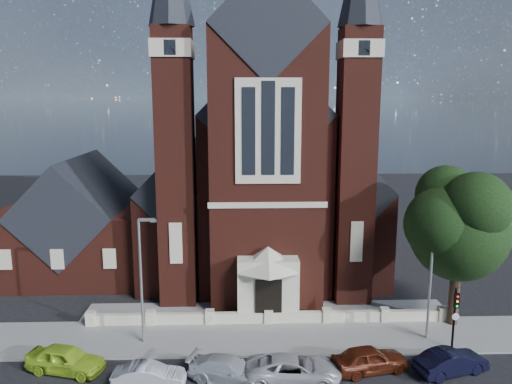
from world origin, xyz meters
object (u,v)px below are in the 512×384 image
street_tree (463,227)px  traffic_signal (455,311)px  car_white_suv (293,369)px  car_navy (451,362)px  car_dark_red (370,359)px  street_lamp_right (432,271)px  car_silver_a (149,376)px  parish_hall (81,226)px  church (260,171)px  street_lamp_left (142,274)px  car_lime_van (66,359)px  car_silver_b (229,370)px

street_tree → traffic_signal: size_ratio=2.67×
car_white_suv → car_navy: car_white_suv is taller
car_navy → car_dark_red: bearing=68.4°
street_lamp_right → car_silver_a: bearing=-163.8°
parish_hall → street_tree: bearing=-23.3°
parish_hall → traffic_signal: (27.00, -15.57, -1.43)m
car_silver_a → car_dark_red: car_dark_red is taller
church → traffic_signal: size_ratio=8.72×
street_tree → traffic_signal: 5.70m
street_lamp_right → car_silver_a: 18.00m
street_lamp_left → street_lamp_right: (18.00, 0.00, 0.00)m
car_silver_a → car_white_suv: 7.75m
street_lamp_left → car_navy: (17.78, -4.03, -3.91)m
street_tree → car_navy: street_tree is taller
car_white_suv → parish_hall: bearing=44.1°
traffic_signal → car_white_suv: 10.64m
parish_hall → street_lamp_left: 16.18m
street_lamp_left → car_lime_van: 6.30m
car_dark_red → street_lamp_right: bearing=-65.6°
street_lamp_left → car_navy: 18.64m
car_silver_a → parish_hall: bearing=26.3°
church → car_dark_red: 24.41m
street_tree → car_lime_van: 25.59m
street_lamp_right → street_tree: bearing=34.3°
street_tree → car_navy: size_ratio=2.55×
car_silver_b → street_lamp_left: bearing=69.7°
car_silver_b → parish_hall: bearing=55.3°
car_navy → car_silver_a: bearing=75.7°
church → car_silver_a: size_ratio=8.98×
street_tree → car_lime_van: street_tree is taller
street_lamp_right → car_white_suv: size_ratio=1.56×
church → car_silver_b: 24.68m
street_lamp_left → street_tree: bearing=4.8°
traffic_signal → street_lamp_right: bearing=120.0°
car_dark_red → car_navy: (4.51, -0.34, -0.05)m
street_tree → car_silver_a: bearing=-161.2°
street_tree → car_dark_red: 10.96m
street_tree → car_white_suv: 14.62m
car_dark_red → car_white_suv: bearing=88.1°
church → car_lime_van: bearing=-117.9°
car_silver_a → car_dark_red: size_ratio=0.90×
church → car_navy: church is taller
street_tree → car_white_suv: size_ratio=2.06×
street_tree → car_white_suv: bearing=-151.6°
car_dark_red → car_silver_a: bearing=82.2°
car_white_suv → car_dark_red: 4.48m
car_lime_van → car_dark_red: bearing=-76.8°
car_white_suv → car_navy: size_ratio=1.24×
traffic_signal → car_lime_van: (-22.74, -1.62, -1.83)m
car_silver_b → street_lamp_right: bearing=-51.6°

